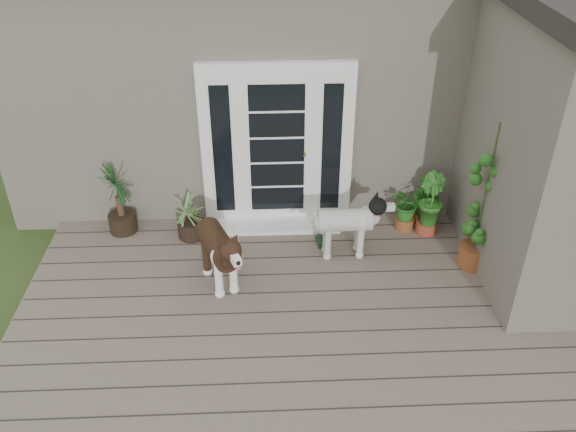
{
  "coord_description": "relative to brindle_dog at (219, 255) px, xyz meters",
  "views": [
    {
      "loc": [
        -0.36,
        -4.17,
        4.51
      ],
      "look_at": [
        -0.1,
        1.75,
        0.7
      ],
      "focal_mm": 37.41,
      "sensor_mm": 36.0,
      "label": 1
    }
  ],
  "objects": [
    {
      "name": "door_unit",
      "position": [
        0.7,
        1.34,
        0.68
      ],
      "size": [
        1.9,
        0.14,
        2.15
      ],
      "primitive_type": "cube",
      "color": "white",
      "rests_on": "deck"
    },
    {
      "name": "house_main",
      "position": [
        0.9,
        3.39,
        1.03
      ],
      "size": [
        7.4,
        4.0,
        3.1
      ],
      "primitive_type": "cube",
      "color": "#665E54",
      "rests_on": "ground"
    },
    {
      "name": "door_step",
      "position": [
        0.7,
        1.14,
        -0.37
      ],
      "size": [
        1.6,
        0.4,
        0.05
      ],
      "primitive_type": "cube",
      "color": "white",
      "rests_on": "deck"
    },
    {
      "name": "herb_a",
      "position": [
        2.34,
        1.04,
        -0.13
      ],
      "size": [
        0.6,
        0.6,
        0.54
      ],
      "primitive_type": "imported",
      "rotation": [
        0.0,
        0.0,
        0.78
      ],
      "color": "#154C1A",
      "rests_on": "deck"
    },
    {
      "name": "white_dog",
      "position": [
        1.48,
        0.5,
        -0.04
      ],
      "size": [
        0.88,
        0.4,
        0.72
      ],
      "primitive_type": null,
      "rotation": [
        0.0,
        0.0,
        -1.54
      ],
      "color": "white",
      "rests_on": "deck"
    },
    {
      "name": "house_wing",
      "position": [
        3.8,
        0.24,
        1.03
      ],
      "size": [
        1.6,
        2.4,
        3.1
      ],
      "primitive_type": "cube",
      "color": "#665E54",
      "rests_on": "ground"
    },
    {
      "name": "yucca",
      "position": [
        -1.31,
        1.14,
        0.09
      ],
      "size": [
        0.71,
        0.71,
        0.98
      ],
      "primitive_type": null,
      "rotation": [
        0.0,
        0.0,
        -0.05
      ],
      "color": "#103218",
      "rests_on": "deck"
    },
    {
      "name": "clog_left",
      "position": [
        1.43,
        1.12,
        -0.35
      ],
      "size": [
        0.26,
        0.33,
        0.09
      ],
      "primitive_type": null,
      "rotation": [
        0.0,
        0.0,
        0.47
      ],
      "color": "black",
      "rests_on": "deck"
    },
    {
      "name": "clog_right",
      "position": [
        1.22,
        0.73,
        -0.36
      ],
      "size": [
        0.14,
        0.27,
        0.08
      ],
      "primitive_type": null,
      "rotation": [
        0.0,
        0.0,
        0.08
      ],
      "color": "black",
      "rests_on": "deck"
    },
    {
      "name": "herb_c",
      "position": [
        2.62,
        1.14,
        -0.09
      ],
      "size": [
        0.42,
        0.42,
        0.61
      ],
      "primitive_type": "imported",
      "rotation": [
        0.0,
        0.0,
        4.8
      ],
      "color": "#21631C",
      "rests_on": "deck"
    },
    {
      "name": "deck",
      "position": [
        0.9,
        -0.86,
        -0.46
      ],
      "size": [
        6.2,
        4.6,
        0.12
      ],
      "primitive_type": "cube",
      "color": "#6B5B4C",
      "rests_on": "ground"
    },
    {
      "name": "herb_b",
      "position": [
        2.61,
        0.93,
        -0.09
      ],
      "size": [
        0.48,
        0.48,
        0.62
      ],
      "primitive_type": "imported",
      "rotation": [
        0.0,
        0.0,
        1.74
      ],
      "color": "#23621C",
      "rests_on": "deck"
    },
    {
      "name": "sapling",
      "position": [
        3.0,
        0.21,
        0.56
      ],
      "size": [
        0.72,
        0.72,
        1.92
      ],
      "primitive_type": null,
      "rotation": [
        0.0,
        0.0,
        -0.35
      ],
      "color": "#19591B",
      "rests_on": "deck"
    },
    {
      "name": "brindle_dog",
      "position": [
        0.0,
        0.0,
        0.0
      ],
      "size": [
        0.75,
        1.04,
        0.8
      ],
      "primitive_type": null,
      "rotation": [
        0.0,
        0.0,
        3.54
      ],
      "color": "#392314",
      "rests_on": "deck"
    },
    {
      "name": "spider_plant",
      "position": [
        -0.42,
        0.98,
        -0.09
      ],
      "size": [
        0.74,
        0.74,
        0.62
      ],
      "primitive_type": null,
      "rotation": [
        0.0,
        0.0,
        -0.32
      ],
      "color": "#ABBB73",
      "rests_on": "deck"
    }
  ]
}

